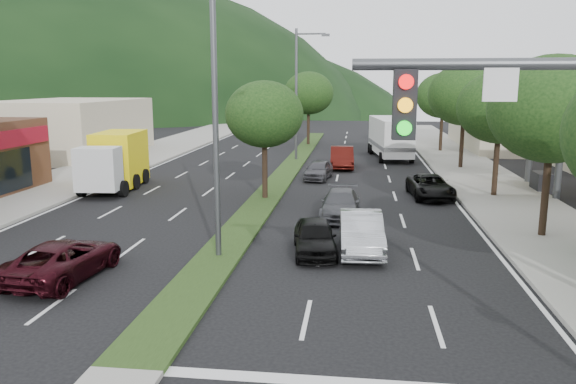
# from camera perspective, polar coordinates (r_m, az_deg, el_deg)

# --- Properties ---
(ground) EXTENTS (160.00, 160.00, 0.00)m
(ground) POSITION_cam_1_polar(r_m,az_deg,el_deg) (12.87, -16.06, -17.33)
(ground) COLOR black
(ground) RESTS_ON ground
(sidewalk_right) EXTENTS (5.00, 90.00, 0.15)m
(sidewalk_right) POSITION_cam_1_polar(r_m,az_deg,el_deg) (36.69, 19.19, 1.12)
(sidewalk_right) COLOR gray
(sidewalk_right) RESTS_ON ground
(sidewalk_left) EXTENTS (6.00, 90.00, 0.15)m
(sidewalk_left) POSITION_cam_1_polar(r_m,az_deg,el_deg) (39.98, -19.36, 1.89)
(sidewalk_left) COLOR gray
(sidewalk_left) RESTS_ON ground
(median) EXTENTS (1.60, 56.00, 0.12)m
(median) POSITION_cam_1_polar(r_m,az_deg,el_deg) (39.10, 0.03, 2.30)
(median) COLOR #1E3112
(median) RESTS_ON ground
(bldg_left_far) EXTENTS (9.00, 14.00, 4.60)m
(bldg_left_far) POSITION_cam_1_polar(r_m,az_deg,el_deg) (50.43, -21.17, 6.10)
(bldg_left_far) COLOR beige
(bldg_left_far) RESTS_ON ground
(bldg_right_far) EXTENTS (10.00, 16.00, 5.20)m
(bldg_right_far) POSITION_cam_1_polar(r_m,az_deg,el_deg) (56.44, 22.36, 6.78)
(bldg_right_far) COLOR beige
(bldg_right_far) RESTS_ON ground
(tree_r_b) EXTENTS (4.80, 4.80, 6.94)m
(tree_r_b) POSITION_cam_1_polar(r_m,az_deg,el_deg) (23.54, 25.31, 7.61)
(tree_r_b) COLOR black
(tree_r_b) RESTS_ON sidewalk_right
(tree_r_c) EXTENTS (4.40, 4.40, 6.48)m
(tree_r_c) POSITION_cam_1_polar(r_m,az_deg,el_deg) (31.25, 20.73, 8.02)
(tree_r_c) COLOR black
(tree_r_c) RESTS_ON sidewalk_right
(tree_r_d) EXTENTS (5.00, 5.00, 7.17)m
(tree_r_d) POSITION_cam_1_polar(r_m,az_deg,el_deg) (41.02, 17.51, 9.40)
(tree_r_d) COLOR black
(tree_r_d) RESTS_ON sidewalk_right
(tree_r_e) EXTENTS (4.60, 4.60, 6.71)m
(tree_r_e) POSITION_cam_1_polar(r_m,az_deg,el_deg) (50.89, 15.47, 9.41)
(tree_r_e) COLOR black
(tree_r_e) RESTS_ON sidewalk_right
(tree_med_near) EXTENTS (4.00, 4.00, 6.02)m
(tree_med_near) POSITION_cam_1_polar(r_m,az_deg,el_deg) (28.79, -2.42, 7.88)
(tree_med_near) COLOR black
(tree_med_near) RESTS_ON median
(tree_med_far) EXTENTS (4.80, 4.80, 6.94)m
(tree_med_far) POSITION_cam_1_polar(r_m,az_deg,el_deg) (54.57, 2.10, 10.01)
(tree_med_far) COLOR black
(tree_med_far) RESTS_ON median
(streetlight_near) EXTENTS (2.60, 0.25, 10.00)m
(streetlight_near) POSITION_cam_1_polar(r_m,az_deg,el_deg) (18.90, -6.84, 9.65)
(streetlight_near) COLOR #47494C
(streetlight_near) RESTS_ON ground
(streetlight_mid) EXTENTS (2.60, 0.25, 10.00)m
(streetlight_mid) POSITION_cam_1_polar(r_m,az_deg,el_deg) (43.59, 1.11, 10.50)
(streetlight_mid) COLOR #47494C
(streetlight_mid) RESTS_ON ground
(sedan_silver) EXTENTS (1.70, 4.37, 1.42)m
(sedan_silver) POSITION_cam_1_polar(r_m,az_deg,el_deg) (20.47, 7.45, -4.08)
(sedan_silver) COLOR #B0B3B8
(sedan_silver) RESTS_ON ground
(suv_maroon) EXTENTS (2.46, 4.61, 1.23)m
(suv_maroon) POSITION_cam_1_polar(r_m,az_deg,el_deg) (18.93, -21.80, -6.36)
(suv_maroon) COLOR black
(suv_maroon) RESTS_ON ground
(car_queue_a) EXTENTS (1.93, 3.80, 1.24)m
(car_queue_a) POSITION_cam_1_polar(r_m,az_deg,el_deg) (20.06, 2.73, -4.58)
(car_queue_a) COLOR black
(car_queue_a) RESTS_ON ground
(car_queue_b) EXTENTS (1.80, 4.23, 1.22)m
(car_queue_b) POSITION_cam_1_polar(r_m,az_deg,el_deg) (25.50, 5.36, -1.24)
(car_queue_b) COLOR #444549
(car_queue_b) RESTS_ON ground
(car_queue_c) EXTENTS (1.79, 4.67, 1.52)m
(car_queue_c) POSITION_cam_1_polar(r_m,az_deg,el_deg) (40.27, 5.50, 3.51)
(car_queue_c) COLOR #420F0B
(car_queue_c) RESTS_ON ground
(car_queue_d) EXTENTS (2.37, 4.50, 1.21)m
(car_queue_d) POSITION_cam_1_polar(r_m,az_deg,el_deg) (30.65, 14.26, 0.54)
(car_queue_d) COLOR black
(car_queue_d) RESTS_ON ground
(car_queue_e) EXTENTS (1.88, 3.70, 1.21)m
(car_queue_e) POSITION_cam_1_polar(r_m,az_deg,el_deg) (35.41, 3.12, 2.25)
(car_queue_e) COLOR #46464A
(car_queue_e) RESTS_ON ground
(box_truck) EXTENTS (3.03, 6.67, 3.20)m
(box_truck) POSITION_cam_1_polar(r_m,az_deg,el_deg) (33.71, -17.06, 2.89)
(box_truck) COLOR silver
(box_truck) RESTS_ON ground
(motorhome) EXTENTS (3.46, 8.55, 3.19)m
(motorhome) POSITION_cam_1_polar(r_m,az_deg,el_deg) (46.22, 10.34, 5.54)
(motorhome) COLOR silver
(motorhome) RESTS_ON ground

